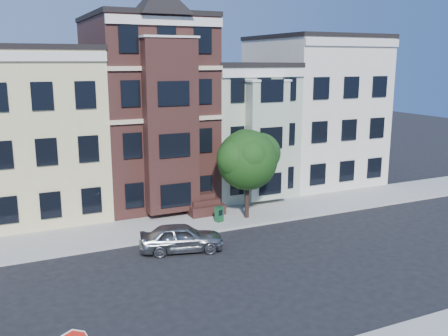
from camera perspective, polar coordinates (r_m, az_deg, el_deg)
ground at (r=22.61m, az=2.48°, el=-12.49°), size 120.00×120.00×0.00m
far_sidewalk at (r=29.40m, az=-4.82°, el=-6.42°), size 60.00×4.00×0.15m
house_yellow at (r=33.06m, az=-20.52°, el=3.70°), size 7.00×9.00×10.00m
house_brown at (r=34.21m, az=-8.85°, el=6.28°), size 7.00×9.00×12.00m
house_green at (r=36.75m, az=1.01°, el=4.47°), size 6.00×9.00×9.00m
house_cream at (r=40.20m, az=10.06°, el=6.39°), size 8.00×9.00×11.00m
street_tree at (r=29.49m, az=2.68°, el=0.46°), size 7.27×7.27×6.60m
parked_car at (r=25.43m, az=-4.89°, el=-7.92°), size 4.49×2.68×1.43m
newspaper_box at (r=29.40m, az=-0.55°, el=-5.29°), size 0.52×0.49×0.91m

